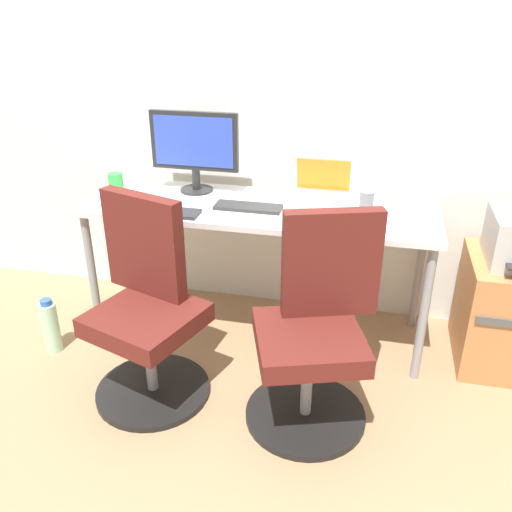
{
  "coord_description": "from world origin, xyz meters",
  "views": [
    {
      "loc": [
        0.58,
        -2.53,
        1.72
      ],
      "look_at": [
        0.0,
        -0.05,
        0.49
      ],
      "focal_mm": 37.78,
      "sensor_mm": 36.0,
      "label": 1
    }
  ],
  "objects_px": {
    "water_bottle_on_floor": "(51,326)",
    "desktop_monitor": "(194,146)",
    "office_chair_left": "(147,310)",
    "office_chair_right": "(316,332)",
    "coffee_mug": "(116,181)",
    "open_laptop": "(321,191)"
  },
  "relations": [
    {
      "from": "desktop_monitor",
      "to": "open_laptop",
      "type": "bearing_deg",
      "value": -0.87
    },
    {
      "from": "water_bottle_on_floor",
      "to": "desktop_monitor",
      "type": "bearing_deg",
      "value": 42.53
    },
    {
      "from": "office_chair_right",
      "to": "desktop_monitor",
      "type": "relative_size",
      "value": 1.96
    },
    {
      "from": "office_chair_left",
      "to": "desktop_monitor",
      "type": "relative_size",
      "value": 1.96
    },
    {
      "from": "desktop_monitor",
      "to": "office_chair_left",
      "type": "bearing_deg",
      "value": -90.37
    },
    {
      "from": "office_chair_left",
      "to": "office_chair_right",
      "type": "xyz_separation_m",
      "value": [
        0.78,
        -0.0,
        0.0
      ]
    },
    {
      "from": "desktop_monitor",
      "to": "coffee_mug",
      "type": "bearing_deg",
      "value": -170.33
    },
    {
      "from": "office_chair_left",
      "to": "office_chair_right",
      "type": "bearing_deg",
      "value": -0.0
    },
    {
      "from": "open_laptop",
      "to": "coffee_mug",
      "type": "relative_size",
      "value": 3.37
    },
    {
      "from": "office_chair_left",
      "to": "open_laptop",
      "type": "height_order",
      "value": "open_laptop"
    },
    {
      "from": "coffee_mug",
      "to": "desktop_monitor",
      "type": "bearing_deg",
      "value": 9.67
    },
    {
      "from": "office_chair_left",
      "to": "open_laptop",
      "type": "bearing_deg",
      "value": 46.55
    },
    {
      "from": "water_bottle_on_floor",
      "to": "coffee_mug",
      "type": "height_order",
      "value": "coffee_mug"
    },
    {
      "from": "desktop_monitor",
      "to": "coffee_mug",
      "type": "height_order",
      "value": "desktop_monitor"
    },
    {
      "from": "water_bottle_on_floor",
      "to": "office_chair_right",
      "type": "bearing_deg",
      "value": -6.03
    },
    {
      "from": "water_bottle_on_floor",
      "to": "desktop_monitor",
      "type": "distance_m",
      "value": 1.22
    },
    {
      "from": "open_laptop",
      "to": "coffee_mug",
      "type": "distance_m",
      "value": 1.13
    },
    {
      "from": "office_chair_left",
      "to": "coffee_mug",
      "type": "relative_size",
      "value": 10.22
    },
    {
      "from": "office_chair_left",
      "to": "water_bottle_on_floor",
      "type": "bearing_deg",
      "value": 166.83
    },
    {
      "from": "office_chair_right",
      "to": "water_bottle_on_floor",
      "type": "bearing_deg",
      "value": 173.97
    },
    {
      "from": "water_bottle_on_floor",
      "to": "open_laptop",
      "type": "bearing_deg",
      "value": 23.56
    },
    {
      "from": "office_chair_right",
      "to": "coffee_mug",
      "type": "relative_size",
      "value": 10.22
    }
  ]
}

